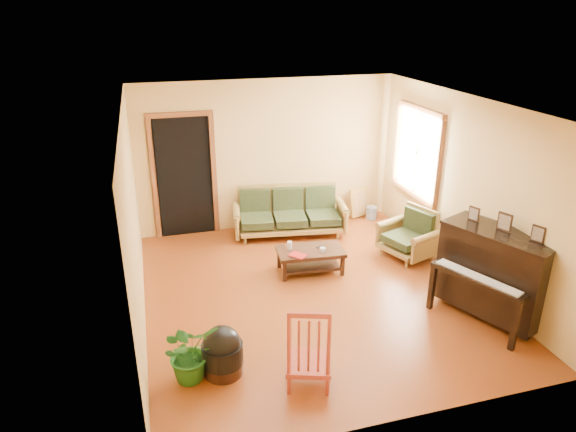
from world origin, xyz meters
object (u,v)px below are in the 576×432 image
object	(u,v)px
red_chair	(309,343)
potted_plant	(190,352)
sofa	(290,212)
armchair	(407,234)
piano	(494,275)
footstool	(223,356)
ceramic_crock	(371,213)
coffee_table	(310,260)

from	to	relation	value
red_chair	potted_plant	distance (m)	1.26
sofa	armchair	distance (m)	2.03
piano	red_chair	distance (m)	2.68
armchair	sofa	bearing A→B (deg)	119.40
sofa	piano	size ratio (longest dim) A/B	1.43
armchair	footstool	distance (m)	3.81
ceramic_crock	potted_plant	distance (m)	5.13
coffee_table	red_chair	xyz separation A→B (m)	(-0.78, -2.33, 0.31)
ceramic_crock	potted_plant	size ratio (longest dim) A/B	0.37
piano	ceramic_crock	size ratio (longest dim) A/B	5.48
coffee_table	red_chair	world-z (taller)	red_chair
coffee_table	piano	world-z (taller)	piano
potted_plant	piano	bearing A→B (deg)	2.61
sofa	coffee_table	xyz separation A→B (m)	(-0.08, -1.38, -0.23)
red_chair	potted_plant	xyz separation A→B (m)	(-1.18, 0.41, -0.16)
armchair	piano	size ratio (longest dim) A/B	0.58
piano	coffee_table	bearing A→B (deg)	113.04
sofa	potted_plant	bearing A→B (deg)	-113.57
sofa	ceramic_crock	size ratio (longest dim) A/B	7.85
armchair	coffee_table	bearing A→B (deg)	162.06
ceramic_crock	footstool	bearing A→B (deg)	-133.30
armchair	potted_plant	distance (m)	4.09
piano	potted_plant	distance (m)	3.81
coffee_table	piano	size ratio (longest dim) A/B	0.73
piano	footstool	distance (m)	3.48
piano	armchair	bearing A→B (deg)	73.59
piano	ceramic_crock	distance (m)	3.41
red_chair	potted_plant	size ratio (longest dim) A/B	1.48
potted_plant	footstool	bearing A→B (deg)	-2.39
footstool	potted_plant	bearing A→B (deg)	177.61
red_chair	sofa	bearing A→B (deg)	95.77
potted_plant	armchair	bearing A→B (deg)	28.94
red_chair	ceramic_crock	size ratio (longest dim) A/B	4.03
armchair	piano	xyz separation A→B (m)	(0.22, -1.80, 0.20)
armchair	footstool	size ratio (longest dim) A/B	1.75
coffee_table	ceramic_crock	bearing A→B (deg)	43.19
armchair	ceramic_crock	size ratio (longest dim) A/B	3.20
sofa	coffee_table	world-z (taller)	sofa
coffee_table	potted_plant	xyz separation A→B (m)	(-1.96, -1.92, 0.15)
piano	red_chair	size ratio (longest dim) A/B	1.36
sofa	armchair	size ratio (longest dim) A/B	2.45
armchair	piano	bearing A→B (deg)	-103.03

